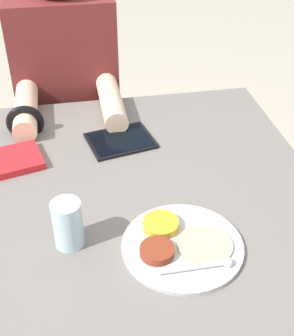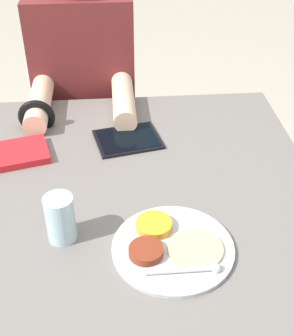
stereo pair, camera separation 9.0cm
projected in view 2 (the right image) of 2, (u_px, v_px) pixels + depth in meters
The scene contains 6 objects.
dining_table at pixel (109, 294), 1.38m from camera, with size 1.10×1.00×0.77m.
thali_tray at pixel (170, 246), 1.00m from camera, with size 0.26×0.26×0.03m.
red_notebook at pixel (9, 155), 1.28m from camera, with size 0.23×0.18×0.02m.
tablet_device at pixel (128, 139), 1.35m from camera, with size 0.21×0.18×0.01m.
person_diner at pixel (88, 119), 1.77m from camera, with size 0.36×0.49×1.26m.
drinking_glass at pixel (60, 218), 1.00m from camera, with size 0.06×0.06×0.11m.
Camera 2 is at (0.04, -0.90, 1.51)m, focal length 50.00 mm.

